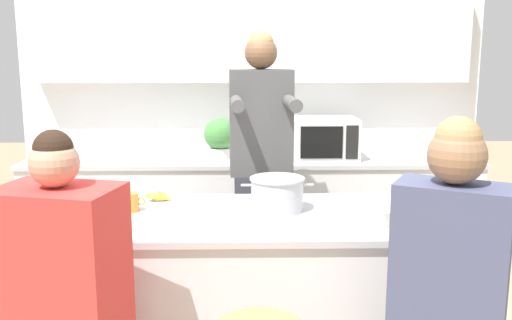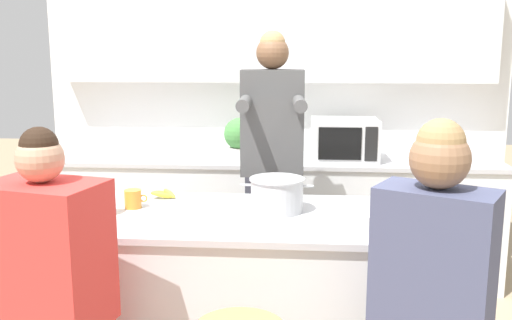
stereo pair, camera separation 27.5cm
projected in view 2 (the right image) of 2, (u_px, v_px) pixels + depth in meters
name	position (u px, v px, depth m)	size (l,w,h in m)	color
wall_back	(274.00, 70.00, 4.36)	(3.54, 0.22, 2.70)	white
back_counter	(271.00, 217.00, 4.27)	(3.29, 0.62, 0.91)	silver
kitchen_island	(255.00, 302.00, 2.81)	(1.72, 0.80, 0.91)	black
person_cooking	(272.00, 182.00, 3.44)	(0.39, 0.58, 1.80)	#383842
cooking_pot	(277.00, 195.00, 2.77)	(0.35, 0.27, 0.16)	#B7BABC
fruit_bowl	(365.00, 218.00, 2.54)	(0.24, 0.24, 0.07)	silver
coffee_cup_near	(133.00, 199.00, 2.83)	(0.12, 0.08, 0.09)	orange
banana_bunch	(164.00, 194.00, 3.02)	(0.15, 0.11, 0.05)	yellow
juice_carton	(100.00, 198.00, 2.70)	(0.08, 0.08, 0.18)	gold
microwave	(344.00, 140.00, 4.08)	(0.47, 0.38, 0.30)	white
potted_plant	(240.00, 136.00, 4.18)	(0.24, 0.24, 0.29)	beige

